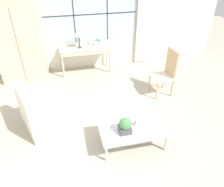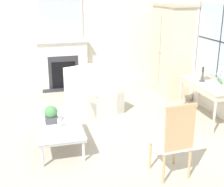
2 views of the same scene
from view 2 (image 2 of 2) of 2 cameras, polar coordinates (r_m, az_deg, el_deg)
The scene contains 12 objects.
ground_plane at distance 5.25m, azimuth -8.34°, elevation -8.64°, with size 14.00×14.00×0.00m, color #B2A893.
wall_left at distance 7.82m, azimuth -7.23°, elevation 11.19°, with size 0.06×7.20×2.80m, color silver.
fireplace at distance 7.78m, azimuth -9.01°, elevation 6.07°, with size 0.34×1.28×2.23m.
armoire at distance 7.29m, azimuth 10.82°, elevation 7.71°, with size 1.15×0.62×2.09m.
console_table at distance 6.08m, azimuth 17.05°, elevation 1.06°, with size 1.31×0.50×0.72m.
table_lamp at distance 6.05m, azimuth 16.46°, elevation 5.69°, with size 0.25×0.25×0.50m.
potted_orchid at distance 5.77m, azimuth 18.93°, elevation 2.40°, with size 0.18×0.14×0.38m.
armchair_upholstered at distance 6.35m, azimuth -3.50°, elevation -0.72°, with size 1.15×1.13×0.89m.
side_chair_wooden at distance 4.09m, azimuth 11.47°, elevation -7.91°, with size 0.47×0.47×1.06m.
coffee_table at distance 4.93m, azimuth -9.69°, elevation -6.20°, with size 1.12×0.69×0.38m.
potted_plant_small at distance 5.00m, azimuth -11.06°, elevation -3.76°, with size 0.20×0.20×0.27m.
pillar_candle at distance 4.82m, azimuth -9.55°, elevation -5.42°, with size 0.09×0.09×0.15m.
Camera 2 is at (4.65, -0.48, 2.38)m, focal length 50.00 mm.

